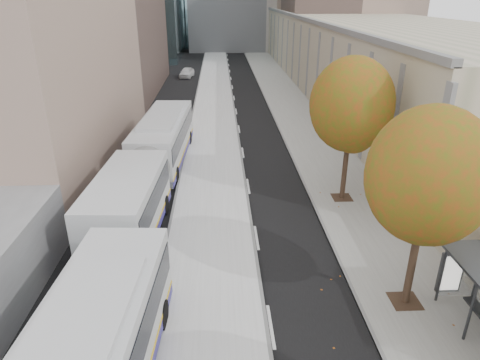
{
  "coord_description": "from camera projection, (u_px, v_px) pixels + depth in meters",
  "views": [
    {
      "loc": [
        -3.32,
        0.28,
        10.85
      ],
      "look_at": [
        -2.38,
        19.28,
        2.5
      ],
      "focal_mm": 32.0,
      "sensor_mm": 36.0,
      "label": 1
    }
  ],
  "objects": [
    {
      "name": "bus_platform",
      "position": [
        213.0,
        132.0,
        36.06
      ],
      "size": [
        4.25,
        150.0,
        0.15
      ],
      "primitive_type": "cube",
      "color": "silver",
      "rests_on": "ground"
    },
    {
      "name": "tree_c",
      "position": [
        429.0,
        176.0,
        14.2
      ],
      "size": [
        4.2,
        4.2,
        7.28
      ],
      "color": "#302116",
      "rests_on": "sidewalk"
    },
    {
      "name": "building_tan",
      "position": [
        348.0,
        44.0,
        61.88
      ],
      "size": [
        18.0,
        92.0,
        8.0
      ],
      "primitive_type": "cube",
      "color": "#9D9A7D",
      "rests_on": "ground"
    },
    {
      "name": "bus_far",
      "position": [
        152.0,
        161.0,
        25.34
      ],
      "size": [
        3.77,
        18.96,
        3.14
      ],
      "rotation": [
        0.0,
        0.0,
        -0.06
      ],
      "color": "silver",
      "rests_on": "ground"
    },
    {
      "name": "distant_car",
      "position": [
        187.0,
        72.0,
        59.61
      ],
      "size": [
        2.17,
        4.11,
        1.33
      ],
      "primitive_type": "imported",
      "rotation": [
        0.0,
        0.0,
        -0.16
      ],
      "color": "silver",
      "rests_on": "ground"
    },
    {
      "name": "tree_d",
      "position": [
        352.0,
        105.0,
        22.34
      ],
      "size": [
        4.4,
        4.4,
        7.6
      ],
      "color": "#302116",
      "rests_on": "sidewalk"
    },
    {
      "name": "sidewalk",
      "position": [
        307.0,
        131.0,
        36.44
      ],
      "size": [
        4.75,
        150.0,
        0.08
      ],
      "primitive_type": "cube",
      "color": "gray",
      "rests_on": "ground"
    }
  ]
}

